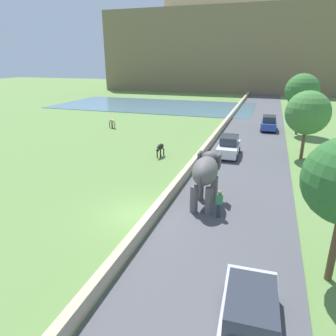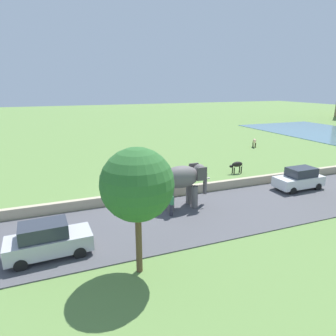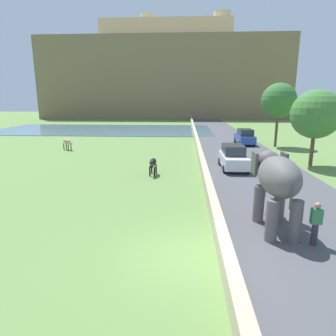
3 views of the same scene
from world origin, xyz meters
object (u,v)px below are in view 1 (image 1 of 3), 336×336
at_px(car_white, 229,146).
at_px(cow_black, 160,148).
at_px(person_beside_elephant, 219,203).
at_px(cow_tan, 112,121).
at_px(car_blue, 269,123).
at_px(car_silver, 250,316).
at_px(elephant, 206,173).

xyz_separation_m(car_white, cow_black, (-5.70, -2.06, -0.06)).
relative_size(person_beside_elephant, cow_black, 1.17).
bearing_deg(cow_tan, car_blue, 13.95).
bearing_deg(car_silver, person_beside_elephant, 106.09).
bearing_deg(car_blue, elephant, -98.09).
xyz_separation_m(car_blue, cow_tan, (-18.62, -4.63, -0.06)).
relative_size(elephant, car_white, 0.86).
height_order(car_silver, cow_black, car_silver).
bearing_deg(car_white, elephant, -90.02).
height_order(elephant, cow_black, elephant).
distance_m(elephant, car_white, 10.27).
xyz_separation_m(person_beside_elephant, cow_black, (-6.74, 9.47, -0.04)).
distance_m(person_beside_elephant, car_blue, 23.63).
bearing_deg(car_blue, person_beside_elephant, -95.14).
bearing_deg(car_blue, car_white, -104.71).
relative_size(person_beside_elephant, cow_tan, 1.21).
relative_size(car_white, cow_black, 2.88).
bearing_deg(person_beside_elephant, car_blue, 84.86).
distance_m(car_silver, cow_tan, 32.18).
distance_m(elephant, car_blue, 22.47).
relative_size(car_silver, cow_tan, 3.02).
height_order(elephant, car_blue, elephant).
bearing_deg(cow_tan, car_white, -25.50).
bearing_deg(person_beside_elephant, cow_black, 125.44).
xyz_separation_m(car_white, car_blue, (3.15, 12.00, 0.00)).
bearing_deg(car_silver, cow_black, 117.78).
distance_m(person_beside_elephant, cow_tan, 25.10).
distance_m(person_beside_elephant, car_silver, 7.64).
bearing_deg(cow_tan, elephant, -48.68).
bearing_deg(car_silver, car_white, 99.49).
bearing_deg(cow_black, elephant, -55.03).
bearing_deg(elephant, cow_tan, 131.32).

